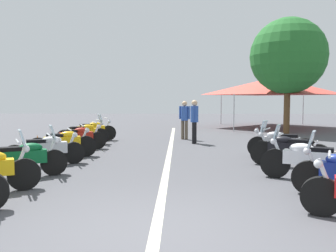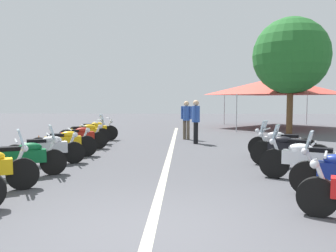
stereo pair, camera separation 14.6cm
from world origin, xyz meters
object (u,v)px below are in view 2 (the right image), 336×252
(motorcycle_left_row_6, at_px, (85,133))
(motorcycle_right_row_4, at_px, (281,144))
(motorcycle_left_row_4, at_px, (64,143))
(motorcycle_left_row_2, at_px, (24,158))
(motorcycle_right_row_2, at_px, (308,160))
(motorcycle_left_row_5, at_px, (78,137))
(roadside_tree_0, at_px, (291,56))
(motorcycle_right_row_3, at_px, (288,150))
(event_tent, at_px, (277,86))
(motorcycle_left_row_7, at_px, (93,130))
(motorcycle_left_row_3, at_px, (46,149))
(traffic_cone_2, at_px, (39,144))
(bystander_1, at_px, (196,118))
(bystander_2, at_px, (186,117))

(motorcycle_left_row_6, xyz_separation_m, motorcycle_right_row_4, (-2.83, -6.79, -0.01))
(motorcycle_left_row_4, bearing_deg, motorcycle_right_row_4, -21.59)
(motorcycle_left_row_2, xyz_separation_m, motorcycle_right_row_2, (-0.10, -6.37, 0.02))
(motorcycle_left_row_2, distance_m, motorcycle_left_row_5, 4.38)
(motorcycle_left_row_6, bearing_deg, roadside_tree_0, -0.21)
(motorcycle_right_row_3, relative_size, event_tent, 0.29)
(motorcycle_left_row_5, distance_m, motorcycle_left_row_7, 2.72)
(motorcycle_left_row_4, xyz_separation_m, motorcycle_left_row_6, (2.95, 0.16, 0.01))
(motorcycle_left_row_3, xyz_separation_m, event_tent, (13.30, -9.61, 2.20))
(traffic_cone_2, bearing_deg, motorcycle_right_row_3, -106.19)
(motorcycle_left_row_7, height_order, motorcycle_right_row_4, motorcycle_left_row_7)
(traffic_cone_2, xyz_separation_m, bystander_1, (2.77, -5.33, 0.75))
(motorcycle_left_row_6, height_order, bystander_1, bystander_1)
(bystander_1, bearing_deg, motorcycle_left_row_5, -136.67)
(motorcycle_left_row_7, height_order, bystander_2, bystander_2)
(motorcycle_left_row_6, distance_m, motorcycle_right_row_2, 8.74)
(motorcycle_right_row_2, distance_m, roadside_tree_0, 11.82)
(motorcycle_left_row_4, height_order, bystander_1, bystander_1)
(motorcycle_left_row_2, relative_size, traffic_cone_2, 2.95)
(motorcycle_left_row_6, xyz_separation_m, motorcycle_right_row_3, (-4.24, -6.58, 0.01))
(motorcycle_left_row_3, height_order, motorcycle_left_row_6, motorcycle_left_row_6)
(motorcycle_left_row_2, height_order, bystander_2, bystander_2)
(motorcycle_left_row_2, height_order, bystander_1, bystander_1)
(traffic_cone_2, bearing_deg, event_tent, -43.90)
(motorcycle_left_row_2, bearing_deg, motorcycle_right_row_2, -28.42)
(bystander_1, xyz_separation_m, event_tent, (8.37, -5.39, 1.61))
(bystander_2, bearing_deg, motorcycle_right_row_2, -136.94)
(motorcycle_left_row_3, distance_m, bystander_2, 7.49)
(motorcycle_right_row_3, xyz_separation_m, traffic_cone_2, (2.20, 7.58, -0.18))
(motorcycle_left_row_5, relative_size, motorcycle_right_row_3, 1.03)
(motorcycle_left_row_2, relative_size, motorcycle_left_row_3, 0.92)
(motorcycle_left_row_6, bearing_deg, motorcycle_left_row_7, 63.28)
(motorcycle_right_row_4, bearing_deg, motorcycle_left_row_7, -11.79)
(motorcycle_left_row_5, bearing_deg, motorcycle_right_row_2, -62.30)
(motorcycle_left_row_3, bearing_deg, bystander_2, 33.07)
(motorcycle_left_row_5, relative_size, bystander_2, 1.13)
(motorcycle_right_row_3, bearing_deg, bystander_2, -38.98)
(motorcycle_left_row_5, bearing_deg, event_tent, 19.82)
(event_tent, bearing_deg, motorcycle_left_row_7, 128.21)
(motorcycle_left_row_5, bearing_deg, motorcycle_right_row_3, -51.84)
(bystander_2, bearing_deg, motorcycle_left_row_5, 157.47)
(motorcycle_right_row_4, height_order, bystander_2, bystander_2)
(bystander_2, bearing_deg, bystander_1, -140.62)
(motorcycle_left_row_3, xyz_separation_m, motorcycle_right_row_3, (-0.03, -6.47, 0.03))
(motorcycle_right_row_2, xyz_separation_m, event_tent, (14.89, -3.17, 2.17))
(motorcycle_right_row_4, bearing_deg, event_tent, -83.83)
(traffic_cone_2, height_order, event_tent, event_tent)
(motorcycle_left_row_7, relative_size, motorcycle_right_row_3, 1.08)
(motorcycle_left_row_7, xyz_separation_m, motorcycle_right_row_2, (-7.19, -6.60, 0.01))
(motorcycle_right_row_4, distance_m, bystander_2, 5.80)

